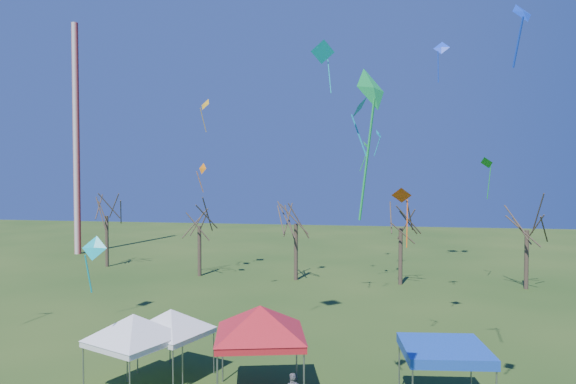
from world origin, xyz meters
name	(u,v)px	position (x,y,z in m)	size (l,w,h in m)	color
radio_mast	(76,139)	(-28.00, 34.00, 12.50)	(0.70, 0.70, 25.00)	silver
tree_0	(106,198)	(-20.85, 27.38, 6.49)	(3.83, 3.83, 8.44)	#3D2D21
tree_1	(199,208)	(-10.77, 24.65, 5.79)	(3.42, 3.42, 7.54)	#3D2D21
tree_2	(296,204)	(-2.37, 24.38, 6.29)	(3.71, 3.71, 8.18)	#3D2D21
tree_3	(401,208)	(6.03, 24.04, 6.08)	(3.59, 3.59, 7.91)	#3D2D21
tree_4	(527,209)	(15.36, 24.00, 6.06)	(3.58, 3.58, 7.89)	#3D2D21
tent_white_west	(133,319)	(-5.45, 1.88, 2.91)	(3.79, 3.79, 3.61)	gray
tent_white_mid	(171,314)	(-4.50, 3.42, 2.75)	(3.63, 3.63, 3.41)	gray
tent_red	(260,312)	(-0.33, 2.22, 3.36)	(4.59, 4.59, 4.16)	gray
tent_blue	(444,351)	(6.60, 2.34, 2.19)	(3.35, 3.35, 2.38)	gray
kite_27	(359,108)	(3.54, -0.62, 10.80)	(0.61, 0.89, 2.07)	#0C90B8
kite_1	(94,249)	(-6.13, 0.20, 5.97)	(0.98, 0.52, 2.17)	#0DC0CA
kite_5	(372,91)	(3.97, -4.90, 10.64)	(1.03, 1.19, 3.61)	green
kite_9	(522,14)	(8.03, -1.91, 13.11)	(0.85, 0.78, 1.82)	#123AC9
kite_2	(205,105)	(-9.82, 23.51, 14.43)	(1.30, 1.23, 2.78)	gold
kite_19	(379,134)	(4.27, 22.57, 11.72)	(0.68, 0.86, 2.05)	#0DADC8
kite_11	(323,52)	(0.95, 13.26, 15.90)	(1.60, 1.14, 3.18)	#0CB8BB
kite_12	(487,163)	(12.52, 24.48, 9.56)	(1.23, 1.24, 3.28)	green
kite_22	(366,146)	(3.32, 22.08, 10.80)	(0.77, 0.85, 2.30)	green
kite_18	(441,49)	(7.12, 8.47, 14.70)	(0.85, 0.60, 1.98)	blue
kite_17	(402,197)	(5.16, 4.99, 7.76)	(0.90, 0.66, 2.55)	#E1520B
kite_13	(202,169)	(-9.40, 21.55, 9.11)	(0.92, 0.83, 2.36)	orange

